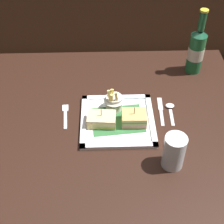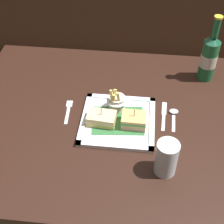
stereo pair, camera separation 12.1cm
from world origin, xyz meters
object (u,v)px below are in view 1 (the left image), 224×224
Objects in this scene: sandwich_half_left at (102,119)px; sandwich_half_right at (135,118)px; fries_cup at (115,100)px; square_plate at (118,121)px; spoon at (171,108)px; knife at (162,110)px; beer_bottle at (197,50)px; dining_table at (106,139)px; water_glass at (175,153)px; fork at (66,115)px.

sandwich_half_right is (0.12, 0.00, 0.00)m from sandwich_half_left.
fries_cup reaches higher than sandwich_half_right.
square_plate reaches higher than spoon.
square_plate is 0.07m from sandwich_half_left.
fries_cup is at bearing 178.81° from knife.
sandwich_half_right is at bearing 0.00° from sandwich_half_left.
knife is at bearing 18.78° from square_plate.
beer_bottle reaches higher than knife.
fries_cup is at bearing 47.28° from dining_table.
beer_bottle is 0.33m from knife.
sandwich_half_right is at bearing -20.63° from dining_table.
knife is (0.22, 0.03, 0.12)m from dining_table.
dining_table is 8.83× the size of water_glass.
sandwich_half_right is 0.57× the size of knife.
sandwich_half_left is 0.38× the size of beer_bottle.
dining_table is 0.54m from beer_bottle.
beer_bottle is 0.55m from water_glass.
sandwich_half_left reaches higher than dining_table.
beer_bottle reaches higher than sandwich_half_left.
sandwich_half_right is 0.26m from fork.
beer_bottle is at bearing 42.09° from square_plate.
fork is (-0.19, -0.02, -0.05)m from fries_cup.
water_glass reaches higher than fries_cup.
fork is at bearing 156.85° from sandwich_half_left.
square_plate is at bearing -79.52° from fries_cup.
dining_table is 0.14m from square_plate.
square_plate is 0.48m from beer_bottle.
spoon is at bearing 27.69° from sandwich_half_right.
sandwich_half_right is at bearing -48.02° from fries_cup.
water_glass is at bearing -38.81° from sandwich_half_left.
square_plate is 2.27× the size of spoon.
fries_cup is 0.22m from spoon.
spoon reaches higher than fork.
fries_cup is at bearing 100.48° from square_plate.
water_glass is (-0.18, -0.51, -0.05)m from beer_bottle.
beer_bottle is at bearing 61.14° from spoon.
spoon is at bearing 5.46° from knife.
water_glass reaches higher than square_plate.
sandwich_half_right is at bearing -131.10° from beer_bottle.
sandwich_half_left is 0.09m from fries_cup.
sandwich_half_left is at bearing -140.92° from beer_bottle.
fries_cup reaches higher than knife.
water_glass is (0.22, -0.22, 0.18)m from dining_table.
sandwich_half_right is 0.88× the size of fries_cup.
fork is at bearing 167.01° from sandwich_half_right.
knife is at bearing 33.72° from sandwich_half_right.
dining_table is 9.29× the size of spoon.
water_glass is at bearing -90.03° from knife.
sandwich_half_right is at bearing -12.99° from fork.
dining_table is at bearing 153.50° from square_plate.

